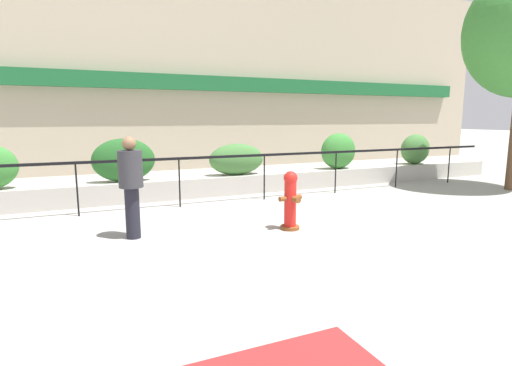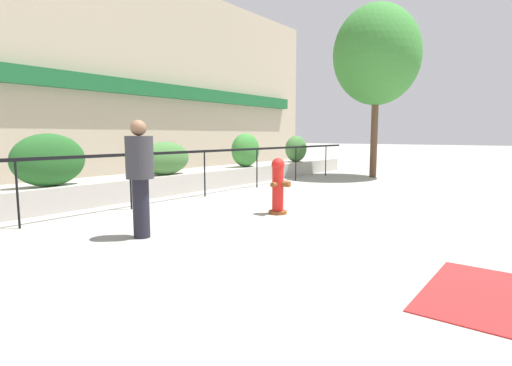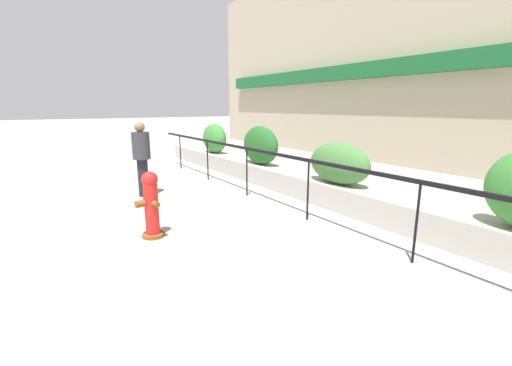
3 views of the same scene
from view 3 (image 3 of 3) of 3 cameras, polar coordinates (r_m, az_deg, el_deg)
The scene contains 8 objects.
building_facade at distance 12.25m, azimuth 36.57°, elevation 19.30°, with size 30.00×1.36×8.00m.
planter_wall_low at distance 7.18m, azimuth 15.15°, elevation -2.49°, with size 18.00×0.70×0.50m, color #B7B2A8.
fence_railing_segment at distance 6.25m, azimuth 8.78°, elevation 2.80°, with size 15.00×0.05×1.15m.
hedge_bush_0 at distance 11.89m, azimuth -6.93°, elevation 7.39°, with size 1.26×0.64×0.99m, color #387F33.
hedge_bush_1 at distance 9.45m, azimuth 0.70°, elevation 6.29°, with size 1.48×0.57×1.05m, color #235B23.
hedge_bush_2 at distance 7.25m, azimuth 13.63°, elevation 3.18°, with size 1.54×0.65×0.85m, color #427538.
fire_hydrant at distance 5.71m, azimuth -17.10°, elevation -3.37°, with size 0.48×0.45×1.08m.
pedestrian at distance 8.35m, azimuth -18.53°, elevation 4.54°, with size 0.45×0.45×1.73m.
Camera 3 is at (4.58, 0.78, 2.07)m, focal length 24.00 mm.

